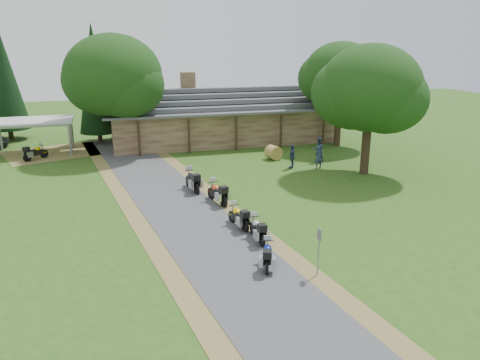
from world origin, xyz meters
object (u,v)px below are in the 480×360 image
object	(u,v)px
motorcycle_row_e	(192,180)
motorcycle_carport_a	(35,152)
motorcycle_row_b	(257,228)
motorcycle_row_d	(217,192)
lodge	(223,114)
motorcycle_row_c	(238,216)
carport	(34,136)
hay_bale	(273,153)
motorcycle_row_a	(267,254)

from	to	relation	value
motorcycle_row_e	motorcycle_carport_a	bearing A→B (deg)	35.24
motorcycle_row_b	motorcycle_row_d	distance (m)	5.61
lodge	motorcycle_row_b	xyz separation A→B (m)	(-4.09, -22.73, -1.85)
lodge	motorcycle_row_c	bearing A→B (deg)	-102.11
motorcycle_row_b	carport	bearing A→B (deg)	28.97
carport	hay_bale	xyz separation A→B (m)	(18.11, -7.59, -0.83)
lodge	motorcycle_row_e	bearing A→B (deg)	-111.16
carport	motorcycle_row_b	world-z (taller)	carport
motorcycle_row_c	motorcycle_row_d	world-z (taller)	motorcycle_row_d
motorcycle_row_b	hay_bale	world-z (taller)	motorcycle_row_b
motorcycle_row_d	hay_bale	xyz separation A→B (m)	(6.60, 8.80, -0.14)
motorcycle_row_c	hay_bale	world-z (taller)	motorcycle_row_c
lodge	motorcycle_row_e	distance (m)	15.60
motorcycle_row_b	motorcycle_row_d	bearing A→B (deg)	5.99
motorcycle_row_a	hay_bale	size ratio (longest dim) A/B	1.56
motorcycle_row_a	motorcycle_row_c	xyz separation A→B (m)	(0.03, 4.40, 0.03)
motorcycle_row_d	hay_bale	distance (m)	11.00
motorcycle_row_c	hay_bale	distance (m)	14.14
hay_bale	carport	bearing A→B (deg)	157.25
lodge	motorcycle_row_a	world-z (taller)	lodge
lodge	motorcycle_row_d	world-z (taller)	lodge
motorcycle_row_b	motorcycle_row_d	xyz separation A→B (m)	(-0.57, 5.58, 0.07)
lodge	motorcycle_row_e	world-z (taller)	lodge
lodge	hay_bale	distance (m)	8.79
carport	motorcycle_carport_a	bearing A→B (deg)	-84.04
motorcycle_row_e	motorcycle_carport_a	world-z (taller)	motorcycle_row_e
carport	motorcycle_carport_a	distance (m)	2.72
motorcycle_row_a	motorcycle_row_b	distance (m)	2.66
lodge	motorcycle_carport_a	size ratio (longest dim) A/B	11.28
carport	motorcycle_row_c	distance (m)	23.33
lodge	motorcycle_row_b	distance (m)	23.17
lodge	motorcycle_row_c	size ratio (longest dim) A/B	12.01
carport	lodge	bearing A→B (deg)	1.80
motorcycle_carport_a	motorcycle_row_b	bearing A→B (deg)	-100.72
carport	motorcycle_row_e	bearing A→B (deg)	-53.22
motorcycle_row_b	motorcycle_row_e	distance (m)	8.41
carport	motorcycle_row_a	xyz separation A→B (m)	(11.65, -24.59, -0.80)
motorcycle_row_d	motorcycle_row_e	size ratio (longest dim) A/B	0.96
motorcycle_row_d	hay_bale	size ratio (longest dim) A/B	1.83
motorcycle_row_b	motorcycle_row_c	size ratio (longest dim) A/B	0.99
motorcycle_row_a	motorcycle_row_b	bearing A→B (deg)	10.52
carport	motorcycle_row_a	bearing A→B (deg)	-65.56
motorcycle_carport_a	motorcycle_row_e	bearing A→B (deg)	-89.20
hay_bale	motorcycle_row_d	bearing A→B (deg)	-126.86
hay_bale	motorcycle_row_c	bearing A→B (deg)	-117.05
motorcycle_row_d	motorcycle_carport_a	size ratio (longest dim) A/B	1.04
motorcycle_row_b	hay_bale	bearing A→B (deg)	-22.58
motorcycle_carport_a	hay_bale	xyz separation A→B (m)	(17.79, -4.99, -0.11)
motorcycle_row_d	hay_bale	world-z (taller)	motorcycle_row_d
motorcycle_row_a	motorcycle_row_d	world-z (taller)	motorcycle_row_d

